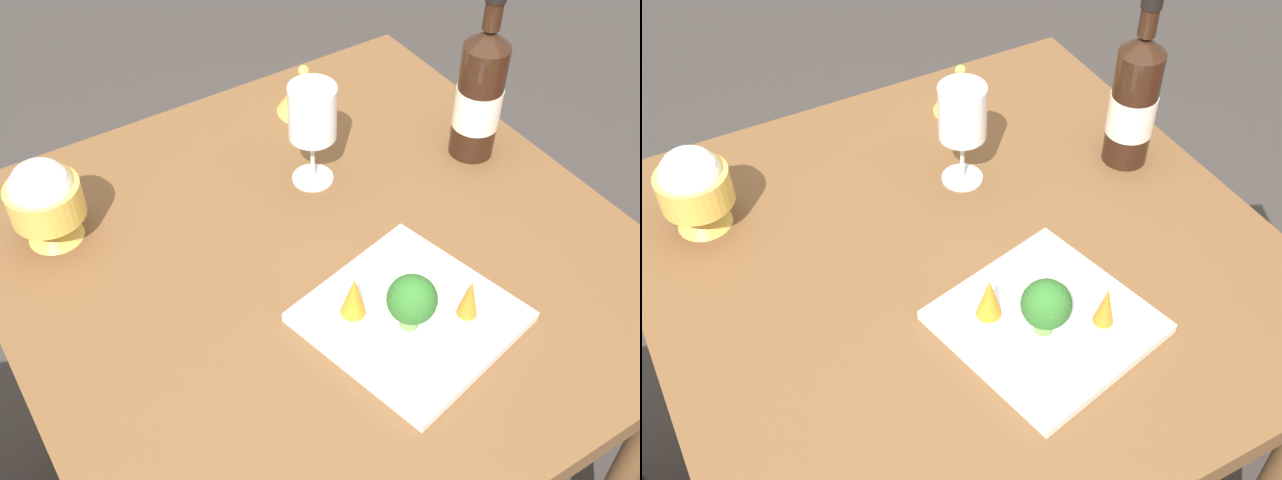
% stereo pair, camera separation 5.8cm
% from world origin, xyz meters
% --- Properties ---
extents(dining_table, '(0.91, 0.91, 0.74)m').
position_xyz_m(dining_table, '(0.00, 0.00, 0.65)').
color(dining_table, brown).
rests_on(dining_table, ground_plane).
extents(wine_bottle, '(0.08, 0.08, 0.30)m').
position_xyz_m(wine_bottle, '(-0.35, -0.07, 0.85)').
color(wine_bottle, black).
rests_on(wine_bottle, dining_table).
extents(wine_glass, '(0.08, 0.08, 0.18)m').
position_xyz_m(wine_glass, '(-0.08, -0.15, 0.87)').
color(wine_glass, white).
rests_on(wine_glass, dining_table).
extents(rice_bowl, '(0.11, 0.11, 0.14)m').
position_xyz_m(rice_bowl, '(0.32, -0.25, 0.81)').
color(rice_bowl, gold).
rests_on(rice_bowl, dining_table).
extents(rice_bowl_lid, '(0.10, 0.10, 0.09)m').
position_xyz_m(rice_bowl_lid, '(-0.17, -0.32, 0.77)').
color(rice_bowl_lid, gold).
rests_on(rice_bowl_lid, dining_table).
extents(serving_plate, '(0.30, 0.30, 0.02)m').
position_xyz_m(serving_plate, '(-0.04, 0.17, 0.74)').
color(serving_plate, white).
rests_on(serving_plate, dining_table).
extents(broccoli_floret, '(0.07, 0.07, 0.09)m').
position_xyz_m(broccoli_floret, '(-0.02, 0.19, 0.80)').
color(broccoli_floret, '#729E4C').
rests_on(broccoli_floret, serving_plate).
extents(carrot_garnish_left, '(0.03, 0.03, 0.06)m').
position_xyz_m(carrot_garnish_left, '(-0.10, 0.21, 0.78)').
color(carrot_garnish_left, orange).
rests_on(carrot_garnish_left, serving_plate).
extents(carrot_garnish_right, '(0.04, 0.04, 0.07)m').
position_xyz_m(carrot_garnish_right, '(0.03, 0.13, 0.79)').
color(carrot_garnish_right, orange).
rests_on(carrot_garnish_right, serving_plate).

